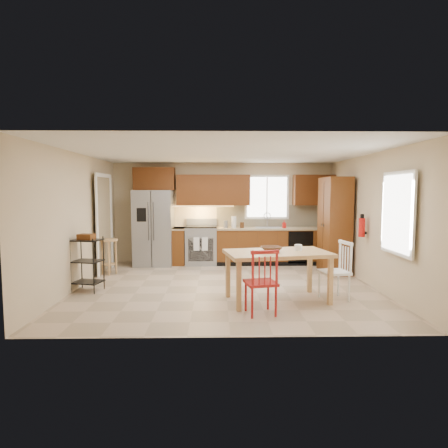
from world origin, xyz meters
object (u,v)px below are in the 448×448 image
object	(u,v)px
fire_extinguisher	(362,227)
utility_cart	(87,264)
refrigerator	(154,228)
table_jar	(298,249)
pantry	(334,225)
bar_stool	(109,257)
chair_red	(261,281)
table_bowl	(271,252)
soap_bottle	(284,224)
range_stove	(201,246)
dining_table	(277,277)
chair_white	(334,271)

from	to	relation	value
fire_extinguisher	utility_cart	world-z (taller)	fire_extinguisher
refrigerator	utility_cart	size ratio (longest dim) A/B	1.86
table_jar	pantry	bearing A→B (deg)	58.84
table_jar	bar_stool	world-z (taller)	table_jar
pantry	chair_red	distance (m)	3.48
utility_cart	table_bowl	bearing A→B (deg)	0.82
soap_bottle	pantry	world-z (taller)	pantry
range_stove	pantry	bearing A→B (deg)	-18.29
chair_red	table_bowl	size ratio (longest dim) A/B	2.90
soap_bottle	bar_stool	bearing A→B (deg)	-165.76
dining_table	chair_white	size ratio (longest dim) A/B	1.70
pantry	bar_stool	world-z (taller)	pantry
table_bowl	table_jar	bearing A→B (deg)	12.53
refrigerator	pantry	world-z (taller)	pantry
fire_extinguisher	table_bowl	xyz separation A→B (m)	(-1.91, -1.12, -0.29)
table_jar	utility_cart	xyz separation A→B (m)	(-3.68, 0.58, -0.35)
refrigerator	range_stove	xyz separation A→B (m)	(1.15, 0.06, -0.45)
chair_red	fire_extinguisher	bearing A→B (deg)	28.79
bar_stool	dining_table	bearing A→B (deg)	-54.97
table_bowl	bar_stool	world-z (taller)	table_bowl
table_jar	utility_cart	distance (m)	3.74
table_jar	bar_stool	size ratio (longest dim) A/B	0.19
range_stove	chair_red	size ratio (longest dim) A/B	0.95
pantry	fire_extinguisher	bearing A→B (deg)	-79.22
chair_white	table_jar	world-z (taller)	chair_white
table_jar	chair_white	bearing A→B (deg)	-5.13
refrigerator	pantry	bearing A→B (deg)	-12.62
range_stove	soap_bottle	bearing A→B (deg)	-2.40
fire_extinguisher	soap_bottle	bearing A→B (deg)	120.53
chair_white	table_jar	size ratio (longest dim) A/B	6.52
range_stove	soap_bottle	world-z (taller)	soap_bottle
pantry	table_bowl	distance (m)	2.77
soap_bottle	utility_cart	world-z (taller)	soap_bottle
utility_cart	bar_stool	bearing A→B (deg)	102.87
soap_bottle	table_bowl	distance (m)	3.17
chair_red	dining_table	bearing A→B (deg)	51.19
fire_extinguisher	table_bowl	world-z (taller)	fire_extinguisher
fire_extinguisher	table_bowl	distance (m)	2.23
range_stove	soap_bottle	distance (m)	2.10
chair_white	utility_cart	bearing A→B (deg)	71.01
refrigerator	soap_bottle	bearing A→B (deg)	-0.45
table_bowl	chair_white	bearing A→B (deg)	2.72
table_bowl	utility_cart	xyz separation A→B (m)	(-3.22, 0.69, -0.32)
refrigerator	chair_white	size ratio (longest dim) A/B	1.88
pantry	utility_cart	xyz separation A→B (m)	(-4.93, -1.48, -0.56)
range_stove	table_jar	xyz separation A→B (m)	(1.73, -3.05, 0.38)
table_bowl	dining_table	bearing A→B (deg)	0.00
utility_cart	table_jar	bearing A→B (deg)	3.86
range_stove	chair_white	xyz separation A→B (m)	(2.32, -3.10, 0.02)
chair_white	table_jar	distance (m)	0.69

